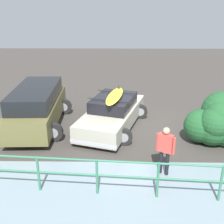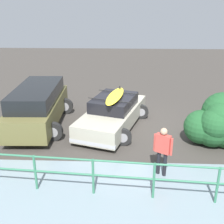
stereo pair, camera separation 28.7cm
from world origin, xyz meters
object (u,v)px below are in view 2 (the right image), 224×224
object	(u,v)px
sedan_car	(113,113)
bush_near_left	(216,123)
person_bystander	(163,147)
suv_car	(38,106)

from	to	relation	value
sedan_car	bush_near_left	distance (m)	4.14
person_bystander	bush_near_left	size ratio (longest dim) A/B	0.69
suv_car	person_bystander	distance (m)	6.07
sedan_car	suv_car	bearing A→B (deg)	-1.60
sedan_car	suv_car	distance (m)	3.24
suv_car	bush_near_left	distance (m)	7.27
suv_car	person_bystander	bearing A→B (deg)	143.43
sedan_car	person_bystander	bearing A→B (deg)	115.05
sedan_car	suv_car	xyz separation A→B (m)	(3.22, -0.09, 0.26)
sedan_car	bush_near_left	world-z (taller)	bush_near_left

